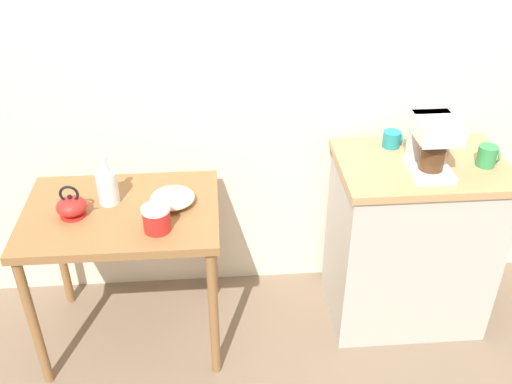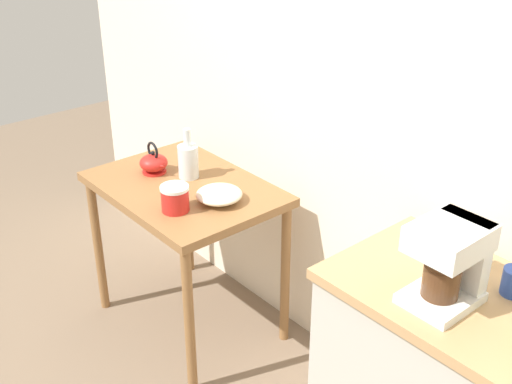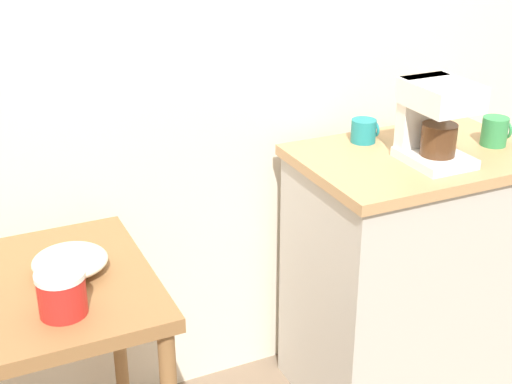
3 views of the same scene
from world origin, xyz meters
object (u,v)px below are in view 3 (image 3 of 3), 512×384
canister_enamel (62,293)px  mug_dark_teal (364,131)px  mug_blue (427,126)px  coffee_maker (434,118)px  mug_tall_green (496,131)px  bowl_stoneware (70,262)px

canister_enamel → mug_dark_teal: 1.18m
canister_enamel → mug_blue: bearing=14.5°
coffee_maker → mug_blue: 0.24m
mug_dark_teal → mug_blue: (0.22, -0.06, 0.00)m
mug_tall_green → coffee_maker: bearing=-175.5°
bowl_stoneware → coffee_maker: coffee_maker is taller
bowl_stoneware → canister_enamel: 0.19m
mug_dark_teal → mug_blue: bearing=-14.4°
coffee_maker → mug_tall_green: 0.30m
bowl_stoneware → mug_dark_teal: size_ratio=2.19×
mug_blue → canister_enamel: bearing=-165.5°
canister_enamel → mug_dark_teal: mug_dark_teal is taller
mug_dark_teal → mug_tall_green: (0.38, -0.21, 0.01)m
mug_dark_teal → canister_enamel: bearing=-160.1°
mug_dark_teal → mug_blue: mug_blue is taller
canister_enamel → mug_dark_teal: (1.10, 0.40, 0.12)m
canister_enamel → mug_blue: (1.32, 0.34, 0.13)m
bowl_stoneware → mug_blue: (1.26, 0.16, 0.15)m
mug_tall_green → canister_enamel: bearing=-172.9°
bowl_stoneware → mug_dark_teal: mug_dark_teal is taller
mug_dark_teal → mug_tall_green: mug_tall_green is taller
mug_tall_green → bowl_stoneware: bearing=-179.9°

